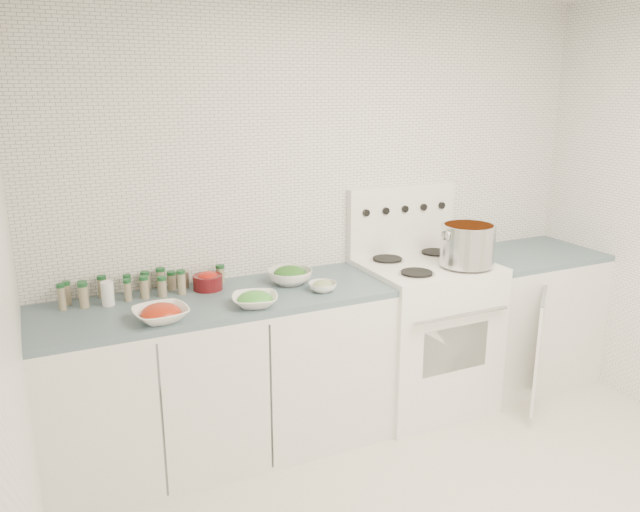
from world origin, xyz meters
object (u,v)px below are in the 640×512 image
(stove, at_px, (422,330))
(stock_pot, at_px, (468,243))
(bowl_tomato, at_px, (161,313))
(bowl_snowpea, at_px, (255,300))

(stove, bearing_deg, stock_pot, -46.53)
(bowl_tomato, relative_size, bowl_snowpea, 0.96)
(stock_pot, height_order, bowl_snowpea, stock_pot)
(stove, distance_m, stock_pot, 0.63)
(stock_pot, bearing_deg, bowl_tomato, -179.53)
(stock_pot, distance_m, bowl_snowpea, 1.34)
(stock_pot, bearing_deg, bowl_snowpea, -179.46)
(stock_pot, distance_m, bowl_tomato, 1.80)
(stock_pot, bearing_deg, stove, 133.47)
(stock_pot, relative_size, bowl_snowpea, 1.17)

